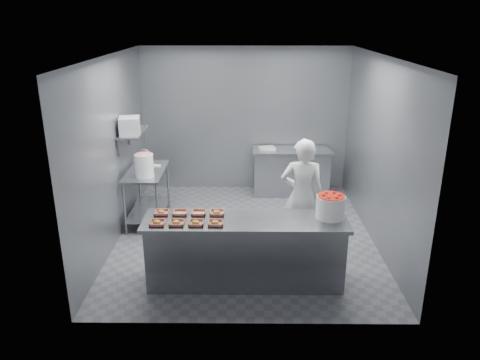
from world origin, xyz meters
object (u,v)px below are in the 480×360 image
tray_0 (157,223)px  worker (302,196)px  service_counter (245,251)px  tray_1 (177,223)px  tray_6 (199,213)px  tray_7 (217,213)px  strawberry_tub (331,206)px  tray_5 (180,213)px  tray_2 (196,223)px  appliance (130,126)px  back_counter (291,172)px  tray_4 (162,212)px  tray_3 (216,223)px  prep_table (147,188)px  glaze_bucket (144,165)px

tray_0 → worker: 2.20m
service_counter → tray_1: size_ratio=13.88×
tray_1 → tray_6: size_ratio=1.00×
tray_7 → strawberry_tub: size_ratio=0.52×
service_counter → tray_6: (-0.61, 0.16, 0.47)m
tray_5 → strawberry_tub: 1.93m
tray_2 → tray_6: size_ratio=1.00×
tray_5 → tray_7: tray_7 is taller
worker → appliance: 2.90m
tray_2 → worker: worker is taller
back_counter → worker: 2.36m
tray_1 → tray_7: bearing=33.6°
tray_0 → tray_7: bearing=23.9°
tray_2 → tray_4: 0.58m
service_counter → tray_4: bearing=171.7°
tray_0 → tray_3: same height
prep_table → tray_0: bearing=-75.1°
prep_table → tray_6: bearing=-59.7°
back_counter → service_counter: bearing=-105.5°
back_counter → tray_3: (-1.27, -3.41, 0.47)m
tray_2 → tray_0: bearing=180.0°
back_counter → tray_4: tray_4 is taller
prep_table → tray_1: 2.28m
tray_2 → tray_5: tray_2 is taller
tray_3 → tray_7: (0.00, 0.32, 0.00)m
prep_table → tray_4: 1.91m
tray_2 → strawberry_tub: size_ratio=0.52×
tray_4 → tray_7: bearing=0.0°
service_counter → tray_3: bearing=-156.6°
service_counter → tray_6: tray_6 is taller
tray_5 → appliance: appliance is taller
strawberry_tub → glaze_bucket: glaze_bucket is taller
strawberry_tub → tray_1: bearing=-173.2°
tray_3 → strawberry_tub: bearing=9.0°
service_counter → tray_1: 0.98m
prep_table → tray_4: (0.56, -1.79, 0.33)m
worker → tray_5: bearing=29.9°
tray_7 → appliance: bearing=131.9°
prep_table → tray_2: 2.38m
back_counter → strawberry_tub: (0.18, -3.18, 0.61)m
tray_1 → tray_5: tray_1 is taller
back_counter → tray_0: (-1.99, -3.41, 0.47)m
service_counter → appliance: (-1.82, 1.78, 1.25)m
tray_2 → service_counter: bearing=14.7°
tray_1 → back_counter: bearing=62.9°
service_counter → tray_7: bearing=156.6°
service_counter → strawberry_tub: (1.08, 0.07, 0.61)m
tray_1 → tray_4: (-0.24, 0.32, 0.00)m
prep_table → tray_3: 2.49m
service_counter → prep_table: bearing=130.2°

